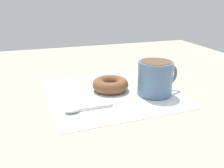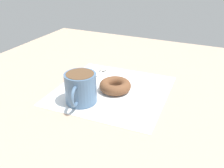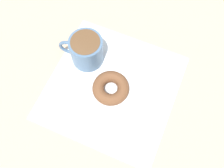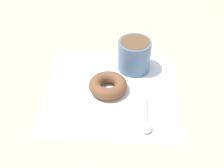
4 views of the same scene
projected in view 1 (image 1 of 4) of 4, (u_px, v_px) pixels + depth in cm
name	position (u px, v px, depth cm)	size (l,w,h in cm)	color
ground_plane	(115.00, 92.00, 69.26)	(120.00, 120.00, 2.00)	tan
napkin	(112.00, 92.00, 66.63)	(33.48, 33.48, 0.30)	white
coffee_cup	(156.00, 77.00, 63.51)	(8.89, 12.10, 8.66)	slate
donut	(110.00, 84.00, 66.91)	(9.81, 9.81, 3.15)	brown
spoon	(78.00, 109.00, 55.17)	(2.50, 11.40, 0.90)	#B7B2A8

